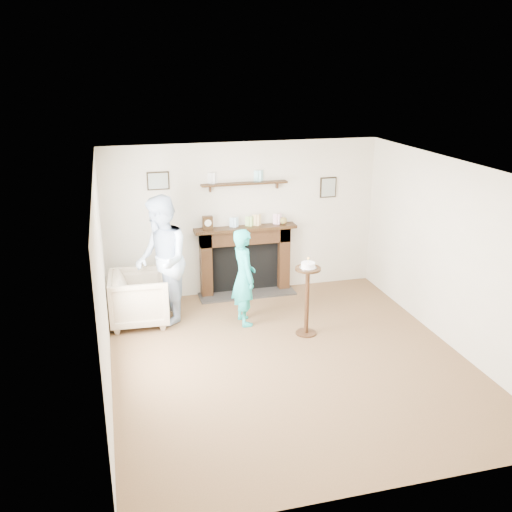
% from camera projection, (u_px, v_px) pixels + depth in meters
% --- Properties ---
extents(ground, '(5.00, 5.00, 0.00)m').
position_uv_depth(ground, '(289.00, 360.00, 7.41)').
color(ground, brown).
rests_on(ground, ground).
extents(room_shell, '(4.54, 5.02, 2.52)m').
position_uv_depth(room_shell, '(275.00, 226.00, 7.53)').
color(room_shell, beige).
rests_on(room_shell, ground).
extents(armchair, '(0.90, 0.87, 0.78)m').
position_uv_depth(armchair, '(141.00, 322.00, 8.49)').
color(armchair, tan).
rests_on(armchair, ground).
extents(man, '(0.79, 0.98, 1.90)m').
position_uv_depth(man, '(165.00, 320.00, 8.56)').
color(man, silver).
rests_on(man, ground).
extents(woman, '(0.39, 0.56, 1.44)m').
position_uv_depth(woman, '(244.00, 322.00, 8.49)').
color(woman, '#1FB4B2').
rests_on(woman, ground).
extents(pedestal_table, '(0.36, 0.36, 1.15)m').
position_uv_depth(pedestal_table, '(307.00, 288.00, 7.91)').
color(pedestal_table, black).
rests_on(pedestal_table, ground).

